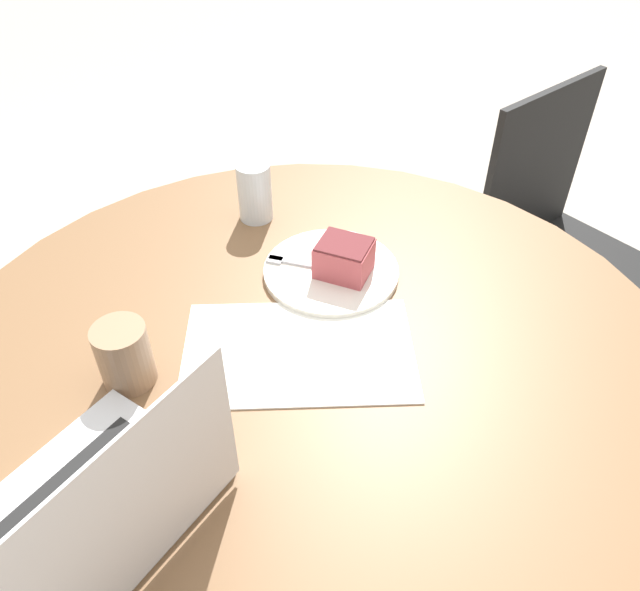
{
  "coord_description": "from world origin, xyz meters",
  "views": [
    {
      "loc": [
        0.35,
        -0.55,
        1.48
      ],
      "look_at": [
        -0.04,
        0.1,
        0.81
      ],
      "focal_mm": 35.0,
      "sensor_mm": 36.0,
      "label": 1
    }
  ],
  "objects_px": {
    "coffee_glass": "(124,355)",
    "laptop": "(91,517)",
    "plate": "(331,271)",
    "chair": "(560,262)"
  },
  "relations": [
    {
      "from": "laptop",
      "to": "coffee_glass",
      "type": "bearing_deg",
      "value": 38.67
    },
    {
      "from": "chair",
      "to": "plate",
      "type": "height_order",
      "value": "chair"
    },
    {
      "from": "chair",
      "to": "plate",
      "type": "bearing_deg",
      "value": -5.41
    },
    {
      "from": "chair",
      "to": "plate",
      "type": "relative_size",
      "value": 3.74
    },
    {
      "from": "coffee_glass",
      "to": "laptop",
      "type": "distance_m",
      "value": 0.25
    },
    {
      "from": "plate",
      "to": "laptop",
      "type": "distance_m",
      "value": 0.57
    },
    {
      "from": "coffee_glass",
      "to": "chair",
      "type": "bearing_deg",
      "value": 67.02
    },
    {
      "from": "plate",
      "to": "coffee_glass",
      "type": "height_order",
      "value": "coffee_glass"
    },
    {
      "from": "chair",
      "to": "laptop",
      "type": "relative_size",
      "value": 2.77
    },
    {
      "from": "coffee_glass",
      "to": "plate",
      "type": "bearing_deg",
      "value": 70.4
    }
  ]
}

